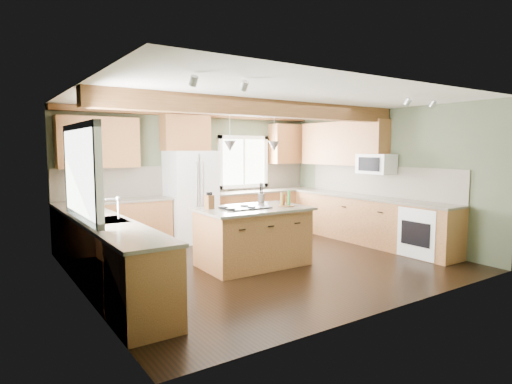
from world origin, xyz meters
TOP-DOWN VIEW (x-y plane):
  - floor at (0.00, 0.00)m, footprint 5.60×5.60m
  - ceiling at (0.00, 0.00)m, footprint 5.60×5.60m
  - wall_back at (0.00, 2.50)m, footprint 5.60×0.00m
  - wall_left at (-2.80, 0.00)m, footprint 0.00×5.00m
  - wall_right at (2.80, 0.00)m, footprint 0.00×5.00m
  - ceiling_beam at (0.00, -0.03)m, footprint 5.55×0.26m
  - soffit_trim at (0.00, 2.40)m, footprint 5.55×0.20m
  - backsplash_back at (0.00, 2.48)m, footprint 5.58×0.03m
  - backsplash_right at (2.78, 0.05)m, footprint 0.03×3.70m
  - base_cab_back_left at (-1.79, 2.20)m, footprint 2.02×0.60m
  - counter_back_left at (-1.79, 2.20)m, footprint 2.06×0.64m
  - base_cab_back_right at (1.49, 2.20)m, footprint 2.62×0.60m
  - counter_back_right at (1.49, 2.20)m, footprint 2.66×0.64m
  - base_cab_left at (-2.50, 0.05)m, footprint 0.60×3.70m
  - counter_left at (-2.50, 0.05)m, footprint 0.64×3.74m
  - base_cab_right at (2.50, 0.05)m, footprint 0.60×3.70m
  - counter_right at (2.50, 0.05)m, footprint 0.64×3.74m
  - upper_cab_back_left at (-1.99, 2.33)m, footprint 1.40×0.35m
  - upper_cab_over_fridge at (-0.30, 2.33)m, footprint 0.96×0.35m
  - upper_cab_right at (2.62, 0.90)m, footprint 0.35×2.20m
  - upper_cab_back_corner at (2.30, 2.33)m, footprint 0.90×0.35m
  - window_left at (-2.78, 0.05)m, footprint 0.04×1.60m
  - window_back at (1.15, 2.48)m, footprint 1.10×0.04m
  - sink at (-2.50, 0.05)m, footprint 0.50×0.65m
  - faucet at (-2.32, 0.05)m, footprint 0.02×0.02m
  - dishwasher at (-2.49, -1.25)m, footprint 0.60×0.60m
  - oven at (2.49, -1.25)m, footprint 0.60×0.72m
  - microwave at (2.58, -0.05)m, footprint 0.40×0.70m
  - pendant_left at (-0.66, -0.02)m, footprint 0.18×0.18m
  - pendant_right at (0.15, -0.04)m, footprint 0.18×0.18m
  - refrigerator at (-0.30, 2.12)m, footprint 0.90×0.74m
  - island at (-0.25, -0.03)m, footprint 1.64×1.02m
  - island_top at (-0.25, -0.03)m, footprint 1.75×1.13m
  - cooktop at (-0.39, -0.03)m, footprint 0.71×0.48m
  - knife_block at (-0.89, 0.22)m, footprint 0.15×0.13m
  - utensil_crock at (0.20, 0.38)m, footprint 0.12×0.12m
  - bottle_tray at (0.28, -0.19)m, footprint 0.27×0.27m

SIDE VIEW (x-z plane):
  - floor at x=0.00m, z-range 0.00..0.00m
  - dishwasher at x=-2.49m, z-range 0.01..0.85m
  - oven at x=2.49m, z-range 0.01..0.85m
  - base_cab_back_left at x=-1.79m, z-range 0.00..0.88m
  - base_cab_back_right at x=1.49m, z-range 0.00..0.88m
  - base_cab_left at x=-2.50m, z-range 0.00..0.88m
  - base_cab_right at x=2.50m, z-range 0.00..0.88m
  - island at x=-0.25m, z-range 0.00..0.88m
  - counter_back_left at x=-1.79m, z-range 0.88..0.92m
  - counter_back_right at x=1.49m, z-range 0.88..0.92m
  - counter_left at x=-2.50m, z-range 0.88..0.92m
  - counter_right at x=2.50m, z-range 0.88..0.92m
  - refrigerator at x=-0.30m, z-range 0.00..1.80m
  - island_top at x=-0.25m, z-range 0.88..0.92m
  - sink at x=-2.50m, z-range 0.89..0.92m
  - cooktop at x=-0.39m, z-range 0.92..0.94m
  - utensil_crock at x=0.20m, z-range 0.92..1.08m
  - knife_block at x=-0.89m, z-range 0.92..1.13m
  - bottle_tray at x=0.28m, z-range 0.92..1.17m
  - faucet at x=-2.32m, z-range 0.91..1.19m
  - backsplash_back at x=0.00m, z-range 0.92..1.50m
  - backsplash_right at x=2.78m, z-range 0.92..1.50m
  - wall_back at x=0.00m, z-range -1.50..4.10m
  - wall_left at x=-2.80m, z-range -1.20..3.80m
  - wall_right at x=2.80m, z-range -1.20..3.80m
  - window_back at x=1.15m, z-range 1.05..2.05m
  - window_left at x=-2.78m, z-range 1.02..2.08m
  - microwave at x=2.58m, z-range 1.36..1.74m
  - pendant_left at x=-0.66m, z-range 1.80..1.96m
  - pendant_right at x=0.15m, z-range 1.80..1.96m
  - upper_cab_back_left at x=-1.99m, z-range 1.50..2.40m
  - upper_cab_right at x=2.62m, z-range 1.50..2.40m
  - upper_cab_back_corner at x=2.30m, z-range 1.50..2.40m
  - upper_cab_over_fridge at x=-0.30m, z-range 1.80..2.50m
  - ceiling_beam at x=0.00m, z-range 2.34..2.60m
  - soffit_trim at x=0.00m, z-range 2.49..2.59m
  - ceiling at x=0.00m, z-range 2.60..2.60m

